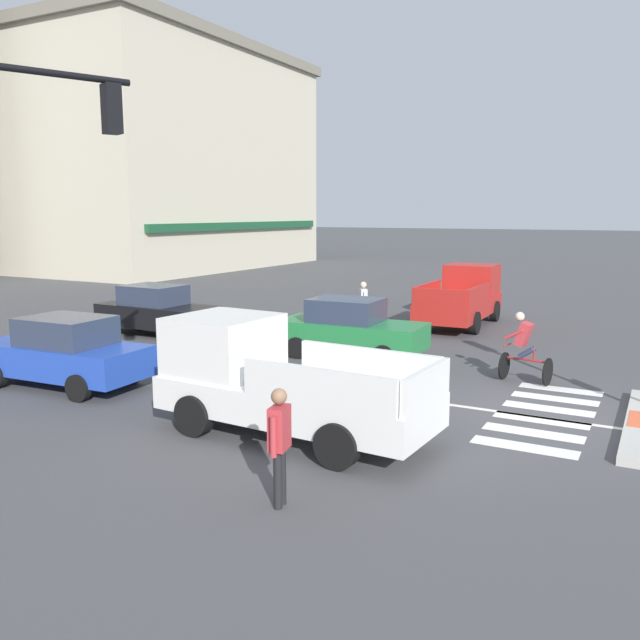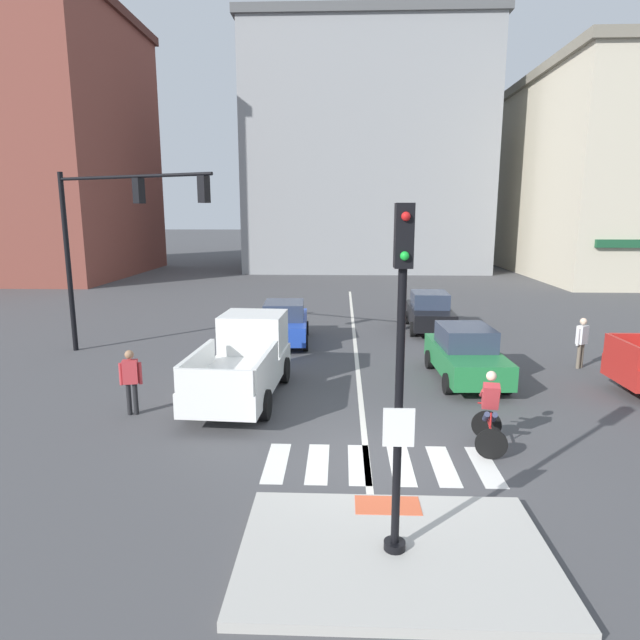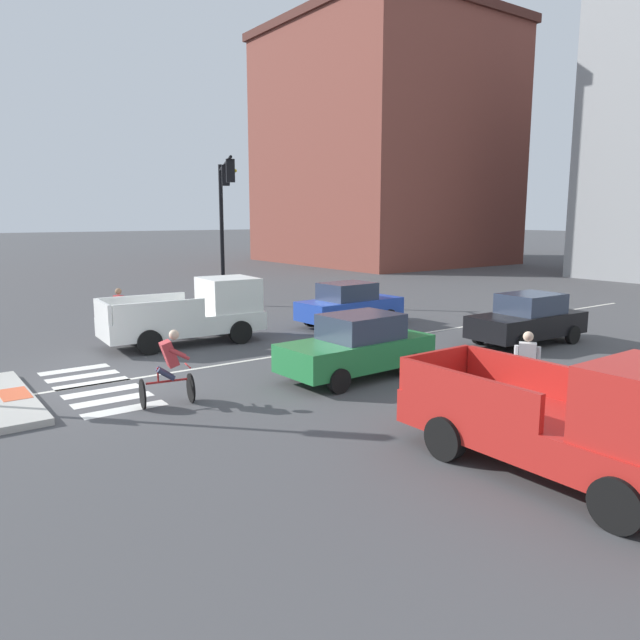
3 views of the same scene
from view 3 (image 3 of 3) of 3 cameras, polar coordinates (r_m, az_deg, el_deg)
ground_plane at (r=15.82m, az=-19.48°, el=-5.86°), size 300.00×300.00×0.00m
tactile_pad_front at (r=15.37m, az=-26.84°, el=-6.22°), size 1.10×0.60×0.01m
crosswalk_stripe_a at (r=17.74m, az=-22.13°, el=-4.34°), size 0.44×1.80×0.01m
crosswalk_stripe_b at (r=16.94m, az=-21.44°, el=-4.94°), size 0.44×1.80×0.01m
crosswalk_stripe_c at (r=16.15m, az=-20.68°, el=-5.60°), size 0.44×1.80×0.01m
crosswalk_stripe_d at (r=15.37m, az=-19.85°, el=-6.32°), size 0.44×1.80×0.01m
crosswalk_stripe_e at (r=14.59m, az=-18.92°, el=-7.12°), size 0.44×1.80×0.01m
crosswalk_stripe_f at (r=13.81m, az=-17.88°, el=-8.01°), size 0.44×1.80×0.01m
lane_centre_line at (r=20.99m, az=7.43°, el=-1.59°), size 0.14×28.00×0.01m
traffic_light_mast at (r=26.21m, az=-9.01°, el=10.56°), size 6.04×2.71×6.39m
building_corner_left at (r=55.80m, az=5.87°, el=15.95°), size 19.11×17.02×20.26m
car_blue_westbound_far at (r=22.89m, az=2.78°, el=1.48°), size 2.01×4.19×1.64m
car_green_eastbound_mid at (r=15.56m, az=3.56°, el=-2.49°), size 1.97×4.17×1.64m
car_black_eastbound_far at (r=20.69m, az=18.98°, el=0.06°), size 1.94×4.15×1.64m
pickup_truck_white_westbound_near at (r=20.16m, az=-11.49°, el=0.64°), size 2.28×5.20×2.08m
pickup_truck_red_cross_right at (r=10.19m, az=23.33°, el=-8.97°), size 5.13×2.12×2.08m
cyclist at (r=13.61m, az=-14.03°, el=-4.29°), size 0.83×1.18×1.68m
pedestrian_at_curb_left at (r=21.94m, az=-18.38°, el=1.08°), size 0.54×0.28×1.67m
pedestrian_waiting_far_side at (r=13.85m, az=18.89°, el=-3.82°), size 0.46×0.39×1.67m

